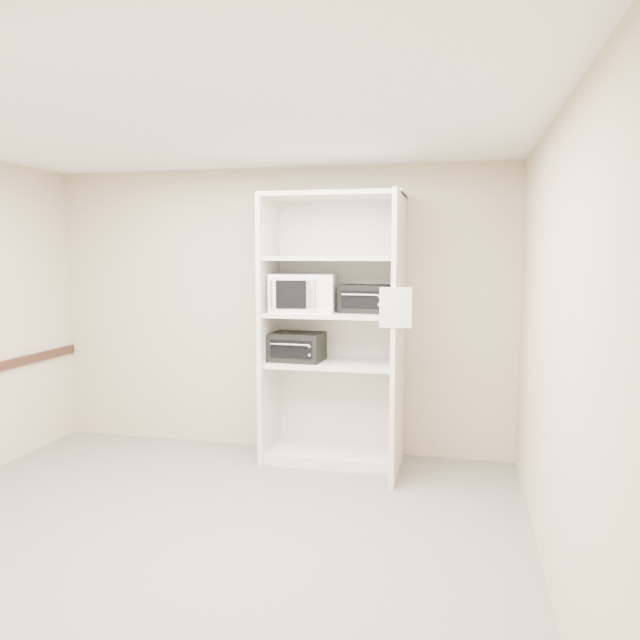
% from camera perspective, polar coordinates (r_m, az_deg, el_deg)
% --- Properties ---
extents(floor, '(4.50, 4.00, 0.01)m').
position_cam_1_polar(floor, '(4.53, -11.54, -18.67)').
color(floor, slate).
rests_on(floor, ground).
extents(ceiling, '(4.50, 4.00, 0.01)m').
position_cam_1_polar(ceiling, '(4.20, -12.36, 17.07)').
color(ceiling, white).
extents(wall_back, '(4.50, 0.02, 2.70)m').
position_cam_1_polar(wall_back, '(6.02, -4.00, 0.93)').
color(wall_back, '#BFA58D').
rests_on(wall_back, ground).
extents(wall_right, '(0.02, 4.00, 2.70)m').
position_cam_1_polar(wall_right, '(3.82, 20.49, -2.42)').
color(wall_right, '#BFA58D').
rests_on(wall_right, ground).
extents(shelving_unit, '(1.24, 0.92, 2.42)m').
position_cam_1_polar(shelving_unit, '(5.60, 1.68, -1.71)').
color(shelving_unit, white).
rests_on(shelving_unit, floor).
extents(microwave, '(0.61, 0.49, 0.34)m').
position_cam_1_polar(microwave, '(5.59, -1.52, 2.49)').
color(microwave, white).
rests_on(microwave, shelving_unit).
extents(toaster_oven_upper, '(0.45, 0.35, 0.25)m').
position_cam_1_polar(toaster_oven_upper, '(5.56, 4.16, 1.97)').
color(toaster_oven_upper, black).
rests_on(toaster_oven_upper, shelving_unit).
extents(toaster_oven_lower, '(0.48, 0.38, 0.26)m').
position_cam_1_polar(toaster_oven_lower, '(5.67, -2.09, -2.46)').
color(toaster_oven_lower, black).
rests_on(toaster_oven_lower, shelving_unit).
extents(paper_sign, '(0.24, 0.03, 0.31)m').
position_cam_1_polar(paper_sign, '(4.86, 6.92, 1.13)').
color(paper_sign, white).
rests_on(paper_sign, shelving_unit).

